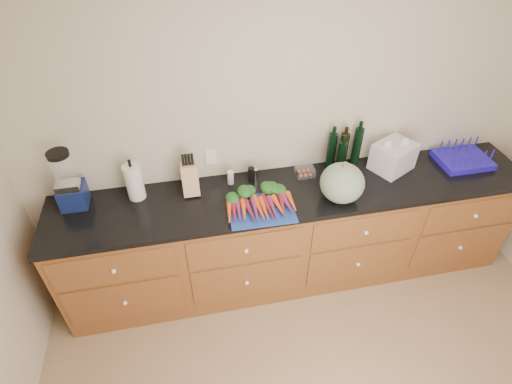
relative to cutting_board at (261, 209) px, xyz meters
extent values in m
cube|color=beige|center=(0.31, 0.48, 0.35)|extent=(4.10, 0.05, 2.60)
cube|color=brown|center=(0.31, 0.16, -0.50)|extent=(3.60, 0.60, 0.90)
cube|color=brown|center=(-1.04, -0.15, -0.23)|extent=(0.82, 0.01, 0.28)
sphere|color=white|center=(-1.04, -0.16, -0.23)|extent=(0.03, 0.03, 0.03)
cube|color=brown|center=(-1.04, -0.15, -0.59)|extent=(0.82, 0.01, 0.38)
sphere|color=white|center=(-1.04, -0.16, -0.59)|extent=(0.03, 0.03, 0.03)
cube|color=brown|center=(-0.14, -0.15, -0.23)|extent=(0.82, 0.01, 0.28)
sphere|color=white|center=(-0.14, -0.16, -0.23)|extent=(0.03, 0.03, 0.03)
cube|color=brown|center=(-0.14, -0.15, -0.59)|extent=(0.82, 0.01, 0.38)
sphere|color=white|center=(-0.14, -0.16, -0.59)|extent=(0.03, 0.03, 0.03)
cube|color=brown|center=(0.76, -0.15, -0.23)|extent=(0.82, 0.01, 0.28)
sphere|color=white|center=(0.76, -0.16, -0.23)|extent=(0.03, 0.03, 0.03)
cube|color=brown|center=(0.76, -0.15, -0.59)|extent=(0.82, 0.01, 0.38)
sphere|color=white|center=(0.76, -0.16, -0.59)|extent=(0.03, 0.03, 0.03)
cube|color=brown|center=(1.66, -0.15, -0.23)|extent=(0.82, 0.01, 0.28)
sphere|color=white|center=(1.66, -0.16, -0.23)|extent=(0.03, 0.03, 0.03)
cube|color=brown|center=(1.66, -0.15, -0.59)|extent=(0.82, 0.01, 0.38)
sphere|color=white|center=(1.66, -0.16, -0.59)|extent=(0.03, 0.03, 0.03)
cube|color=black|center=(0.31, 0.16, -0.03)|extent=(3.64, 0.62, 0.04)
cube|color=#1C3B95|center=(0.00, 0.00, 0.00)|extent=(0.46, 0.36, 0.01)
cone|color=#F0511C|center=(-0.22, -0.02, 0.03)|extent=(0.05, 0.21, 0.05)
cone|color=maroon|center=(-0.19, -0.02, 0.03)|extent=(0.05, 0.21, 0.05)
cone|color=#7B2655|center=(-0.15, -0.02, 0.03)|extent=(0.05, 0.21, 0.05)
cone|color=#F0511C|center=(-0.12, -0.02, 0.03)|extent=(0.05, 0.21, 0.05)
cone|color=maroon|center=(-0.08, -0.02, 0.03)|extent=(0.05, 0.21, 0.05)
cone|color=#7B2655|center=(-0.05, -0.02, 0.03)|extent=(0.05, 0.21, 0.05)
cone|color=#F0511C|center=(-0.02, -0.02, 0.03)|extent=(0.05, 0.21, 0.05)
ellipsoid|color=#1D561C|center=(-0.12, 0.14, 0.04)|extent=(0.21, 0.13, 0.06)
cone|color=#F0511C|center=(0.02, -0.02, 0.03)|extent=(0.05, 0.21, 0.05)
cone|color=maroon|center=(0.05, -0.02, 0.03)|extent=(0.05, 0.21, 0.05)
cone|color=#7B2655|center=(0.08, -0.02, 0.03)|extent=(0.05, 0.21, 0.05)
cone|color=#F0511C|center=(0.12, -0.02, 0.03)|extent=(0.05, 0.21, 0.05)
cone|color=maroon|center=(0.15, -0.02, 0.03)|extent=(0.05, 0.21, 0.05)
cone|color=#7B2655|center=(0.19, -0.02, 0.03)|extent=(0.05, 0.21, 0.05)
cone|color=#F0511C|center=(0.22, -0.02, 0.03)|extent=(0.05, 0.21, 0.05)
ellipsoid|color=#1D561C|center=(0.12, 0.14, 0.04)|extent=(0.21, 0.13, 0.06)
ellipsoid|color=slate|center=(0.59, 0.01, 0.14)|extent=(0.31, 0.31, 0.28)
cube|color=#101B4C|center=(-1.28, 0.32, 0.08)|extent=(0.18, 0.18, 0.17)
cube|color=silver|center=(-1.28, 0.29, 0.19)|extent=(0.16, 0.10, 0.05)
cylinder|color=white|center=(-1.28, 0.32, 0.30)|extent=(0.14, 0.14, 0.23)
cylinder|color=black|center=(-1.28, 0.32, 0.43)|extent=(0.14, 0.14, 0.03)
cylinder|color=silver|center=(-0.85, 0.32, 0.13)|extent=(0.12, 0.12, 0.27)
cube|color=tan|center=(-0.46, 0.30, 0.11)|extent=(0.12, 0.12, 0.24)
cylinder|color=silver|center=(-0.16, 0.34, 0.05)|extent=(0.05, 0.05, 0.11)
cylinder|color=black|center=(0.00, 0.34, 0.05)|extent=(0.05, 0.05, 0.12)
cylinder|color=silver|center=(0.03, 0.34, 0.05)|extent=(0.05, 0.05, 0.11)
cube|color=white|center=(0.42, 0.33, 0.03)|extent=(0.14, 0.11, 0.07)
cylinder|color=black|center=(0.63, 0.38, 0.15)|extent=(0.07, 0.07, 0.31)
cylinder|color=black|center=(0.74, 0.39, 0.14)|extent=(0.07, 0.07, 0.29)
cylinder|color=black|center=(0.84, 0.38, 0.16)|extent=(0.07, 0.07, 0.33)
cylinder|color=black|center=(0.70, 0.32, 0.13)|extent=(0.07, 0.07, 0.27)
cube|color=#2014B7|center=(1.72, 0.24, 0.02)|extent=(0.40, 0.32, 0.05)
camera|label=1|loc=(-0.44, -2.01, 1.89)|focal=28.00mm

